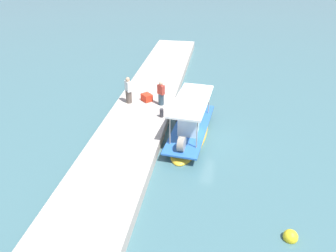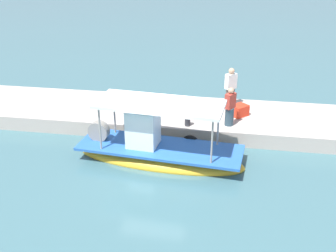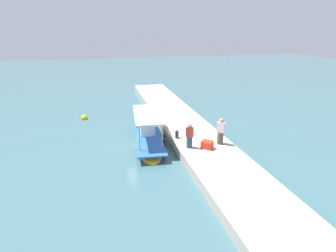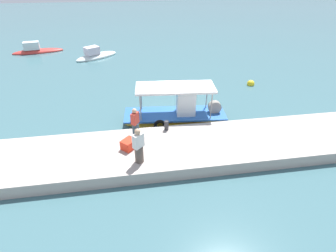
% 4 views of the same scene
% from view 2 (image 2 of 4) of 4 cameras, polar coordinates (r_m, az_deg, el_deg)
% --- Properties ---
extents(ground_plane, '(120.00, 120.00, 0.00)m').
position_cam_2_polar(ground_plane, '(15.89, -1.63, -5.12)').
color(ground_plane, '#3D646B').
extents(dock_quay, '(36.00, 3.81, 0.64)m').
position_cam_2_polar(dock_quay, '(19.02, 0.47, 1.26)').
color(dock_quay, '#B3A89D').
rests_on(dock_quay, ground_plane).
extents(main_fishing_boat, '(6.63, 2.51, 2.70)m').
position_cam_2_polar(main_fishing_boat, '(15.97, -1.49, -3.22)').
color(main_fishing_boat, gold).
rests_on(main_fishing_boat, ground_plane).
extents(fisherman_near_bollard, '(0.51, 0.53, 1.64)m').
position_cam_2_polar(fisherman_near_bollard, '(17.35, 8.41, 2.39)').
color(fisherman_near_bollard, '#2E4451').
rests_on(fisherman_near_bollard, dock_quay).
extents(fisherman_by_crate, '(0.57, 0.56, 1.80)m').
position_cam_2_polar(fisherman_by_crate, '(19.36, 8.49, 5.02)').
color(fisherman_by_crate, brown).
rests_on(fisherman_by_crate, dock_quay).
extents(mooring_bollard, '(0.24, 0.24, 0.54)m').
position_cam_2_polar(mooring_bollard, '(17.30, 2.68, 0.87)').
color(mooring_bollard, '#2D2D33').
rests_on(mooring_bollard, dock_quay).
extents(cargo_crate, '(0.87, 0.88, 0.48)m').
position_cam_2_polar(cargo_crate, '(18.53, 9.69, 2.11)').
color(cargo_crate, red).
rests_on(cargo_crate, dock_quay).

